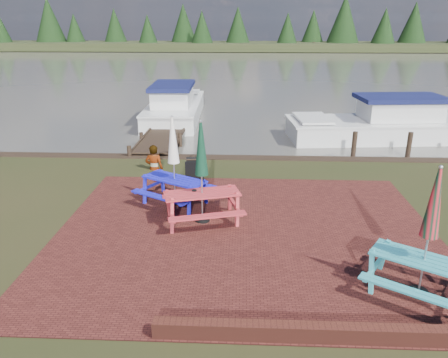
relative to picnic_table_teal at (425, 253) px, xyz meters
name	(u,v)px	position (x,y,z in m)	size (l,w,h in m)	color
ground	(246,255)	(-3.17, 1.29, -0.88)	(120.00, 120.00, 0.00)	black
paving	(246,234)	(-3.17, 2.29, -0.87)	(9.00, 7.50, 0.02)	#3D1613
brick_wall	(380,327)	(-1.02, -1.12, -0.73)	(6.21, 1.79, 0.30)	#4C1E16
water	(245,69)	(-3.17, 38.29, -0.88)	(120.00, 60.00, 0.02)	#413E38
far_treeline	(246,28)	(-3.17, 67.29, 2.41)	(120.00, 10.00, 8.10)	black
picnic_table_teal	(425,253)	(0.00, 0.00, 0.00)	(2.38, 2.32, 2.50)	teal
picnic_table_red	(202,188)	(-4.26, 2.93, 0.02)	(2.22, 2.08, 2.56)	#AE2C32
picnic_table_blue	(174,175)	(-5.11, 4.00, -0.02)	(2.30, 2.23, 2.44)	#1A1AC6
chalkboard	(195,172)	(-4.72, 5.40, -0.44)	(0.55, 0.56, 0.85)	black
jetty	(170,127)	(-6.67, 12.57, -0.76)	(1.76, 9.08, 1.00)	black
boat_jetty	(175,108)	(-6.83, 15.36, -0.44)	(2.75, 7.45, 2.14)	silver
boat_near	(381,126)	(2.71, 11.89, -0.45)	(7.89, 3.36, 2.08)	silver
person	(153,145)	(-6.26, 6.87, -0.04)	(0.61, 0.40, 1.67)	gray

